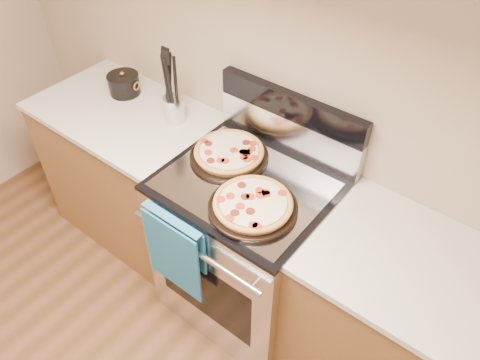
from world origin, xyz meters
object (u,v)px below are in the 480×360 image
Objects in this scene: saucepan at (124,85)px; range_body at (248,248)px; utensil_crock at (174,109)px; pepperoni_pizza_front at (253,205)px; pepperoni_pizza_back at (229,153)px.

range_body is at bearing -9.06° from saucepan.
range_body is 1.14m from saucepan.
utensil_crock reaches higher than saucepan.
pepperoni_pizza_front is 2.18× the size of saucepan.
range_body is 0.81m from utensil_crock.
range_body is 5.27× the size of saucepan.
pepperoni_pizza_back is 0.98× the size of pepperoni_pizza_front.
pepperoni_pizza_front is 0.77m from utensil_crock.
range_body is 0.53m from pepperoni_pizza_back.
saucepan reaches higher than pepperoni_pizza_back.
range_body is 6.47× the size of utensil_crock.
utensil_crock reaches higher than pepperoni_pizza_back.
pepperoni_pizza_back is 2.64× the size of utensil_crock.
pepperoni_pizza_front is (0.12, -0.13, 0.50)m from range_body.
utensil_crock reaches higher than pepperoni_pizza_front.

